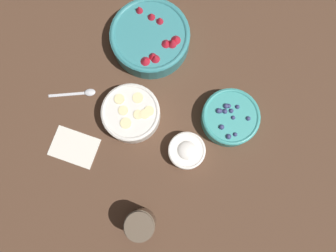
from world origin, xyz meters
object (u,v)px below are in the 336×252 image
bowl_cream (187,151)px  jar_chocolate (141,224)px  bowl_strawberries (151,38)px  bowl_bananas (131,113)px  bowl_blueberries (230,118)px

bowl_cream → jar_chocolate: size_ratio=1.05×
bowl_strawberries → bowl_bananas: bowl_strawberries is taller
bowl_strawberries → bowl_blueberries: 0.33m
bowl_strawberries → bowl_bananas: size_ratio=1.42×
bowl_bananas → bowl_blueberries: bearing=-135.7°
bowl_blueberries → jar_chocolate: bearing=96.0°
bowl_blueberries → bowl_strawberries: bearing=0.4°
bowl_blueberries → jar_chocolate: (-0.04, 0.38, 0.02)m
bowl_strawberries → bowl_cream: bearing=153.9°
bowl_cream → bowl_blueberries: bearing=-96.3°
bowl_blueberries → bowl_cream: (0.02, 0.15, -0.00)m
bowl_bananas → jar_chocolate: 0.30m
bowl_blueberries → bowl_bananas: same height
bowl_cream → jar_chocolate: 0.23m
bowl_blueberries → jar_chocolate: jar_chocolate is taller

